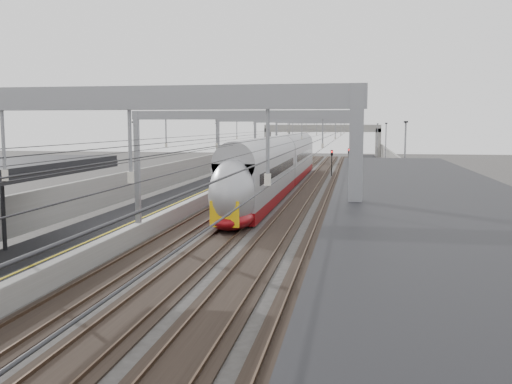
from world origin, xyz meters
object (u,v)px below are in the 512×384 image
at_px(bench, 417,291).
at_px(train, 278,170).
at_px(overbridge, 322,133).
at_px(signal_green, 268,158).

bearing_deg(bench, train, 103.76).
bearing_deg(bench, overbridge, 95.17).
relative_size(overbridge, signal_green, 6.33).
bearing_deg(overbridge, train, -91.67).
bearing_deg(signal_green, train, -78.05).
xyz_separation_m(overbridge, train, (-1.50, -51.54, -3.07)).
bearing_deg(signal_green, bench, -76.79).
height_order(overbridge, train, overbridge).
relative_size(overbridge, bench, 11.60).
bearing_deg(train, bench, -76.24).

